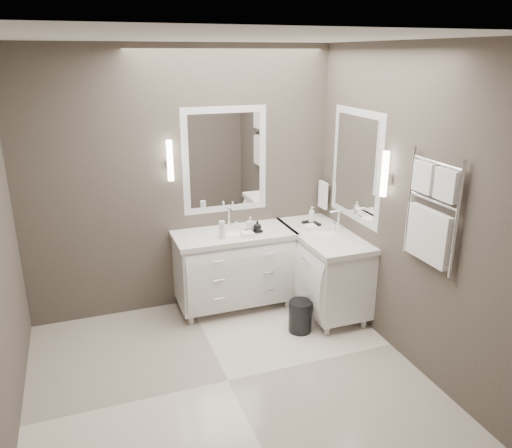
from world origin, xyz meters
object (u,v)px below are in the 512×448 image
object	(u,v)px
waste_bin	(300,316)
vanity_back	(234,265)
towel_ladder	(431,217)
vanity_right	(323,265)

from	to	relation	value
waste_bin	vanity_back	bearing A→B (deg)	122.55
towel_ladder	waste_bin	size ratio (longest dim) A/B	2.83
vanity_back	towel_ladder	distance (m)	2.16
vanity_back	waste_bin	size ratio (longest dim) A/B	3.90
vanity_right	towel_ladder	xyz separation A→B (m)	(0.23, -1.30, 0.91)
vanity_right	waste_bin	world-z (taller)	vanity_right
towel_ladder	waste_bin	world-z (taller)	towel_ladder
vanity_right	towel_ladder	size ratio (longest dim) A/B	1.38
vanity_right	waste_bin	distance (m)	0.66
vanity_back	waste_bin	xyz separation A→B (m)	(0.45, -0.71, -0.33)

